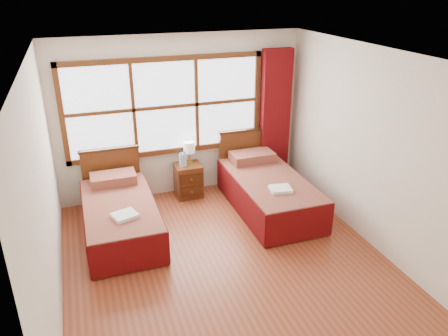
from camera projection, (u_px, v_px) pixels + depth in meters
name	position (u px, v px, depth m)	size (l,w,h in m)	color
floor	(227.00, 263.00, 5.58)	(4.50, 4.50, 0.00)	brown
ceiling	(228.00, 56.00, 4.54)	(4.50, 4.50, 0.00)	white
wall_back	(181.00, 117.00, 7.01)	(4.00, 4.00, 0.00)	silver
wall_left	(44.00, 196.00, 4.46)	(4.50, 4.50, 0.00)	silver
wall_right	(373.00, 150.00, 5.65)	(4.50, 4.50, 0.00)	silver
window	(166.00, 107.00, 6.82)	(3.16, 0.06, 1.56)	white
curtain	(275.00, 118.00, 7.41)	(0.50, 0.16, 2.30)	#660A0D
bed_left	(120.00, 215.00, 6.14)	(0.98, 2.00, 0.95)	#391D0C
bed_right	(268.00, 190.00, 6.81)	(1.04, 2.06, 1.01)	#391D0C
nightstand	(189.00, 181.00, 7.20)	(0.42, 0.42, 0.56)	#572C13
towels_left	(125.00, 215.00, 5.64)	(0.37, 0.34, 0.05)	white
towels_right	(281.00, 189.00, 6.27)	(0.33, 0.30, 0.05)	white
lamp	(189.00, 148.00, 7.09)	(0.18, 0.18, 0.36)	gold
bottle_near	(181.00, 160.00, 6.98)	(0.06, 0.06, 0.24)	silver
bottle_far	(184.00, 159.00, 7.01)	(0.07, 0.07, 0.25)	silver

